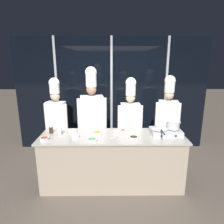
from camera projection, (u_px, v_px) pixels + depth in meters
ground_plane at (112, 183)px, 3.64m from camera, size 24.00×24.00×0.00m
window_wall_back at (111, 95)px, 4.84m from camera, size 4.59×0.09×2.70m
demo_counter at (112, 160)px, 3.52m from camera, size 2.47×0.76×0.92m
portable_stove at (166, 132)px, 3.44m from camera, size 0.51×0.38×0.11m
frying_pan at (159, 128)px, 3.41m from camera, size 0.30×0.52×0.05m
stock_pot at (173, 125)px, 3.41m from camera, size 0.25×0.22×0.14m
squeeze_bottle_clear at (60, 131)px, 3.39m from camera, size 0.07×0.07×0.18m
squeeze_bottle_soy at (51, 129)px, 3.50m from camera, size 0.07×0.07×0.15m
prep_bowl_ginger at (116, 132)px, 3.49m from camera, size 0.12×0.12×0.04m
prep_bowl_noodles at (75, 136)px, 3.31m from camera, size 0.14×0.14×0.05m
prep_bowl_chicken at (90, 135)px, 3.36m from camera, size 0.10×0.10×0.04m
prep_bowl_soy_glaze at (134, 137)px, 3.25m from camera, size 0.15×0.15×0.05m
prep_bowl_chili_flakes at (44, 139)px, 3.19m from camera, size 0.14×0.14×0.05m
prep_bowl_scallions at (92, 139)px, 3.18m from camera, size 0.17×0.17×0.04m
prep_bowl_carrots at (97, 133)px, 3.45m from camera, size 0.17×0.17×0.05m
prep_bowl_shrimp at (73, 131)px, 3.56m from camera, size 0.16×0.16×0.04m
prep_bowl_onion at (99, 129)px, 3.62m from camera, size 0.16×0.16×0.06m
prep_bowl_bell_pepper at (123, 131)px, 3.56m from camera, size 0.09×0.09×0.04m
serving_spoon_slotted at (116, 137)px, 3.34m from camera, size 0.19×0.14×0.02m
chef_head at (56, 115)px, 3.97m from camera, size 0.47×0.25×1.85m
chef_sous at (92, 111)px, 3.99m from camera, size 0.58×0.30×2.05m
chef_line at (130, 116)px, 3.93m from camera, size 0.49×0.20×1.86m
chef_pastry at (168, 114)px, 3.97m from camera, size 0.48×0.25×1.89m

